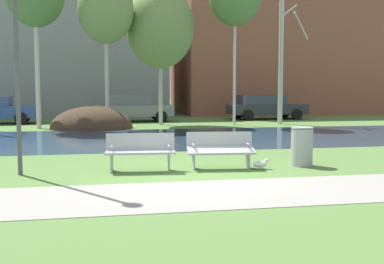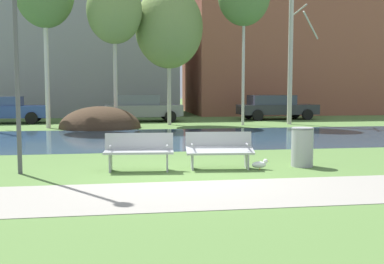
# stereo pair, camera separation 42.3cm
# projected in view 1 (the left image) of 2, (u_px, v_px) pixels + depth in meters

# --- Properties ---
(ground_plane) EXTENTS (120.00, 120.00, 0.00)m
(ground_plane) POSITION_uv_depth(u_px,v_px,m) (145.00, 133.00, 20.30)
(ground_plane) COLOR #517538
(paved_path_strip) EXTENTS (60.00, 2.38, 0.01)m
(paved_path_strip) POSITION_uv_depth(u_px,v_px,m) (205.00, 194.00, 8.72)
(paved_path_strip) COLOR gray
(paved_path_strip) RESTS_ON ground
(river_band) EXTENTS (80.00, 7.78, 0.01)m
(river_band) POSITION_uv_depth(u_px,v_px,m) (150.00, 138.00, 18.19)
(river_band) COLOR #2D475B
(river_band) RESTS_ON ground
(soil_mound) EXTENTS (3.87, 3.38, 2.08)m
(soil_mound) POSITION_uv_depth(u_px,v_px,m) (92.00, 128.00, 22.68)
(soil_mound) COLOR #423021
(soil_mound) RESTS_ON ground
(bench_left) EXTENTS (1.64, 0.71, 0.87)m
(bench_left) POSITION_uv_depth(u_px,v_px,m) (140.00, 151.00, 11.08)
(bench_left) COLOR #9EA0A3
(bench_left) RESTS_ON ground
(bench_right) EXTENTS (1.64, 0.71, 0.87)m
(bench_right) POSITION_uv_depth(u_px,v_px,m) (220.00, 149.00, 11.44)
(bench_right) COLOR #9EA0A3
(bench_right) RESTS_ON ground
(trash_bin) EXTENTS (0.56, 0.56, 0.96)m
(trash_bin) POSITION_uv_depth(u_px,v_px,m) (302.00, 146.00, 11.85)
(trash_bin) COLOR #999B9E
(trash_bin) RESTS_ON ground
(seagull) EXTENTS (0.42, 0.16, 0.25)m
(seagull) POSITION_uv_depth(u_px,v_px,m) (261.00, 164.00, 11.36)
(seagull) COLOR white
(seagull) RESTS_ON ground
(streetlamp) EXTENTS (0.32, 0.32, 5.76)m
(streetlamp) POSITION_uv_depth(u_px,v_px,m) (15.00, 1.00, 10.30)
(streetlamp) COLOR #4C4C51
(streetlamp) RESTS_ON ground
(birch_center_left) EXTENTS (2.64, 2.64, 7.18)m
(birch_center_left) POSITION_uv_depth(u_px,v_px,m) (106.00, 10.00, 22.68)
(birch_center_left) COLOR #BCB7A8
(birch_center_left) RESTS_ON ground
(birch_center) EXTENTS (3.46, 3.46, 7.05)m
(birch_center) POSITION_uv_depth(u_px,v_px,m) (160.00, 28.00, 24.34)
(birch_center) COLOR #BCB7A8
(birch_center) RESTS_ON ground
(birch_right) EXTENTS (1.57, 2.27, 8.03)m
(birch_right) POSITION_uv_depth(u_px,v_px,m) (282.00, 46.00, 24.97)
(birch_right) COLOR #BCB7A8
(birch_right) RESTS_ON ground
(parked_sedan_second_grey) EXTENTS (4.38, 2.19, 1.51)m
(parked_sedan_second_grey) POSITION_uv_depth(u_px,v_px,m) (132.00, 108.00, 27.01)
(parked_sedan_second_grey) COLOR slate
(parked_sedan_second_grey) RESTS_ON ground
(parked_hatch_third_dark) EXTENTS (4.72, 2.21, 1.47)m
(parked_hatch_third_dark) POSITION_uv_depth(u_px,v_px,m) (265.00, 106.00, 29.02)
(parked_hatch_third_dark) COLOR #282B30
(parked_hatch_third_dark) RESTS_ON ground
(building_grey_warehouse) EXTENTS (16.16, 9.47, 8.69)m
(building_grey_warehouse) POSITION_uv_depth(u_px,v_px,m) (47.00, 53.00, 33.86)
(building_grey_warehouse) COLOR gray
(building_grey_warehouse) RESTS_ON ground
(building_brick_low) EXTENTS (14.13, 9.32, 9.38)m
(building_brick_low) POSITION_uv_depth(u_px,v_px,m) (270.00, 51.00, 36.75)
(building_brick_low) COLOR brown
(building_brick_low) RESTS_ON ground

